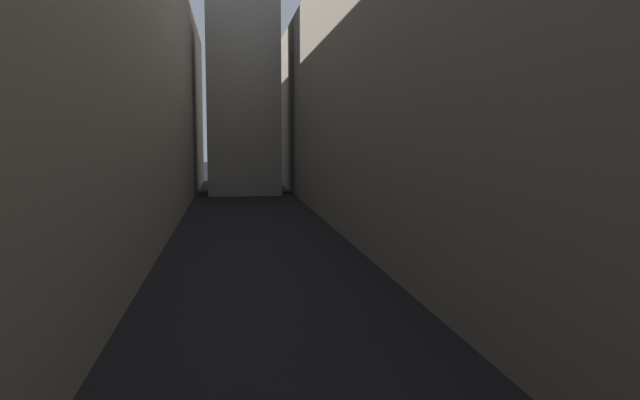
{
  "coord_description": "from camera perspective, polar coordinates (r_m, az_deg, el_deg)",
  "views": [
    {
      "loc": [
        -1.67,
        11.99,
        6.26
      ],
      "look_at": [
        0.0,
        23.1,
        5.12
      ],
      "focal_mm": 33.81,
      "sensor_mm": 36.0,
      "label": 1
    }
  ],
  "objects": [
    {
      "name": "ground_plane",
      "position": [
        36.59,
        -5.82,
        -4.09
      ],
      "size": [
        264.0,
        264.0,
        0.0
      ],
      "primitive_type": "plane",
      "color": "black"
    },
    {
      "name": "building_block_right",
      "position": [
        40.32,
        10.43,
        10.79
      ],
      "size": [
        11.6,
        108.0,
        19.68
      ],
      "primitive_type": "cube",
      "color": "gray",
      "rests_on": "ground"
    },
    {
      "name": "building_block_left",
      "position": [
        39.25,
        -22.16,
        11.05
      ],
      "size": [
        10.29,
        108.0,
        20.28
      ],
      "primitive_type": "cube",
      "color": "gray",
      "rests_on": "ground"
    }
  ]
}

